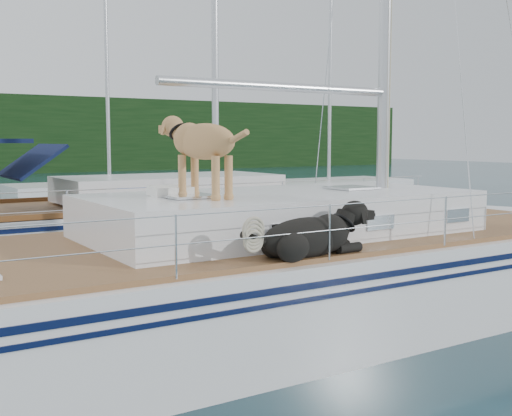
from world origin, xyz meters
TOP-DOWN VIEW (x-y plane):
  - ground at (0.00, 0.00)m, footprint 120.00×120.00m
  - main_sailboat at (0.09, -0.01)m, footprint 12.00×3.80m
  - neighbor_sailboat at (0.86, 6.18)m, footprint 11.00×3.50m
  - bg_boat_center at (4.00, 16.00)m, footprint 7.20×3.00m
  - bg_boat_east at (12.00, 13.00)m, footprint 6.40×3.00m

SIDE VIEW (x-z plane):
  - ground at x=0.00m, z-range 0.00..0.00m
  - bg_boat_center at x=4.00m, z-range -5.37..6.28m
  - bg_boat_east at x=12.00m, z-range -5.37..6.28m
  - neighbor_sailboat at x=0.86m, z-range -6.02..7.28m
  - main_sailboat at x=0.09m, z-range -6.32..7.69m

